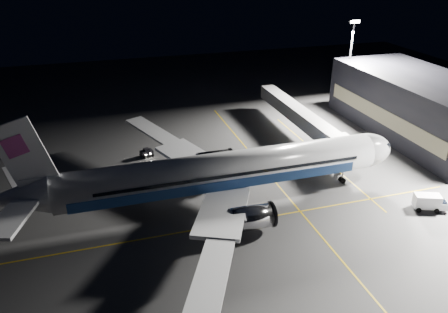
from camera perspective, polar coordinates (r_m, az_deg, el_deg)
name	(u,v)px	position (r m, az deg, el deg)	size (l,w,h in m)	color
ground	(223,201)	(67.08, -0.09, -5.88)	(200.00, 200.00, 0.00)	#4C4C4F
guide_line_main	(283,192)	(70.23, 7.76, -4.57)	(0.25, 80.00, 0.01)	gold
guide_line_cross	(236,223)	(62.29, 1.54, -8.64)	(70.00, 0.25, 0.01)	gold
guide_line_side	(321,156)	(83.13, 12.51, 0.05)	(0.25, 40.00, 0.01)	gold
airliner	(216,172)	(64.26, -1.01, -2.10)	(61.48, 54.22, 16.64)	silver
terminal	(420,106)	(97.40, 24.23, 6.00)	(18.12, 40.00, 12.00)	black
jet_bridge	(303,118)	(87.84, 10.30, 4.92)	(3.60, 34.40, 6.30)	#B2B2B7
floodlight_mast_north	(350,57)	(106.00, 16.13, 12.32)	(2.40, 0.68, 20.70)	#59595E
service_truck	(430,202)	(71.27, 25.30, -5.37)	(5.08, 3.49, 2.42)	silver
baggage_tug	(147,153)	(82.07, -10.08, 0.50)	(2.60, 2.32, 1.59)	black
safety_cone_a	(238,184)	(71.21, 1.87, -3.58)	(0.42, 0.42, 0.63)	red
safety_cone_b	(251,182)	(71.89, 3.56, -3.33)	(0.40, 0.40, 0.60)	red
safety_cone_c	(221,174)	(74.22, -0.37, -2.29)	(0.40, 0.40, 0.61)	red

